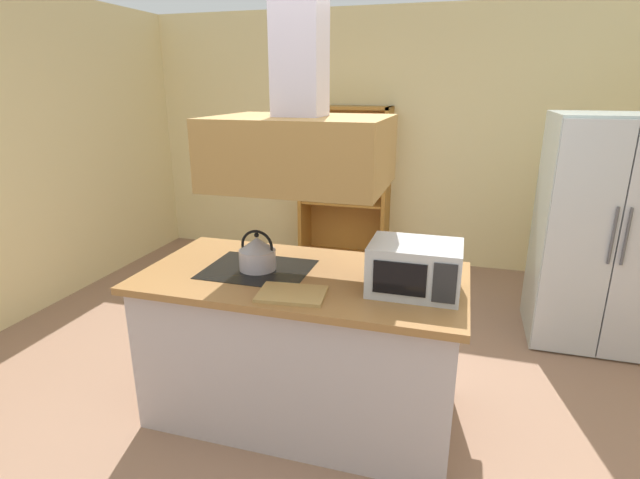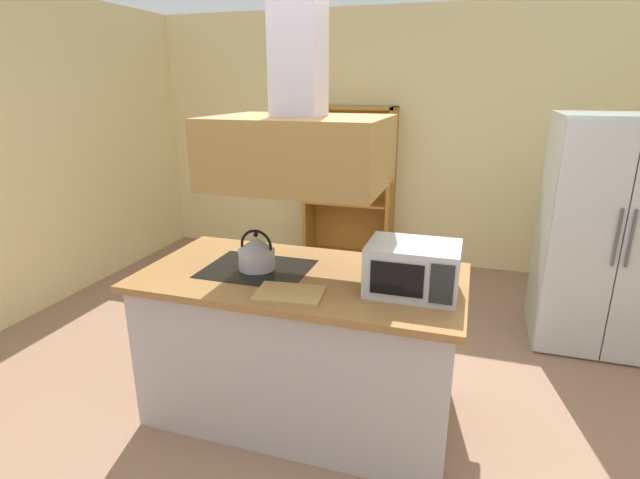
% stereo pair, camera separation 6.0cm
% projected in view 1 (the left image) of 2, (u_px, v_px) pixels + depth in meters
% --- Properties ---
extents(ground_plane, '(7.80, 7.80, 0.00)m').
position_uv_depth(ground_plane, '(341.00, 420.00, 2.92)').
color(ground_plane, '#8E6953').
extents(wall_back, '(6.00, 0.12, 2.70)m').
position_uv_depth(wall_back, '(410.00, 141.00, 5.25)').
color(wall_back, beige).
rests_on(wall_back, ground).
extents(kitchen_island, '(1.82, 0.95, 0.90)m').
position_uv_depth(kitchen_island, '(303.00, 344.00, 2.88)').
color(kitchen_island, '#B7ABAE').
rests_on(kitchen_island, ground).
extents(range_hood, '(0.90, 0.70, 1.29)m').
position_uv_depth(range_hood, '(301.00, 128.00, 2.50)').
color(range_hood, olive).
extents(refrigerator, '(0.90, 0.77, 1.74)m').
position_uv_depth(refrigerator, '(603.00, 233.00, 3.64)').
color(refrigerator, '#ADBDBB').
rests_on(refrigerator, ground).
extents(dish_cabinet, '(0.97, 0.40, 1.71)m').
position_uv_depth(dish_cabinet, '(345.00, 195.00, 5.41)').
color(dish_cabinet, '#A86C27').
rests_on(dish_cabinet, ground).
extents(kettle, '(0.21, 0.21, 0.24)m').
position_uv_depth(kettle, '(257.00, 253.00, 2.79)').
color(kettle, silver).
rests_on(kettle, kitchen_island).
extents(cutting_board, '(0.36, 0.28, 0.02)m').
position_uv_depth(cutting_board, '(292.00, 294.00, 2.46)').
color(cutting_board, tan).
rests_on(cutting_board, kitchen_island).
extents(microwave, '(0.46, 0.35, 0.26)m').
position_uv_depth(microwave, '(415.00, 268.00, 2.48)').
color(microwave, '#B7BABF').
rests_on(microwave, kitchen_island).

